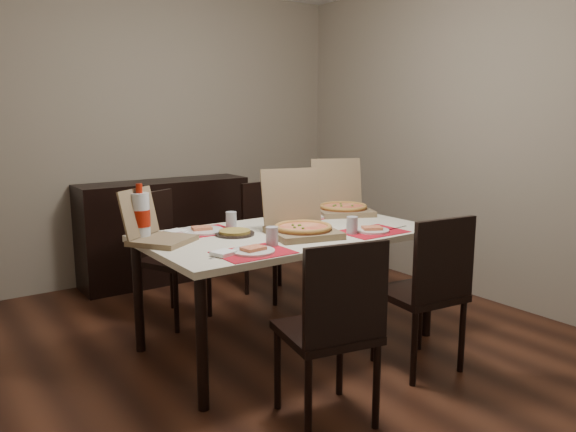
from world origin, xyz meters
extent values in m
cube|color=#462315|center=(0.00, 0.00, -0.01)|extent=(3.80, 4.00, 0.02)
cube|color=gray|center=(0.00, 2.01, 1.30)|extent=(3.80, 0.02, 2.60)
cube|color=gray|center=(1.91, 0.00, 1.30)|extent=(0.02, 4.00, 2.60)
cube|color=black|center=(0.00, 1.78, 0.45)|extent=(1.50, 0.40, 0.90)
cube|color=beige|center=(0.08, -0.02, 0.73)|extent=(1.80, 1.00, 0.04)
cylinder|color=black|center=(-0.76, -0.46, 0.35)|extent=(0.06, 0.06, 0.71)
cylinder|color=black|center=(0.92, -0.46, 0.35)|extent=(0.06, 0.06, 0.71)
cylinder|color=black|center=(-0.76, 0.42, 0.35)|extent=(0.06, 0.06, 0.71)
cylinder|color=black|center=(0.92, 0.42, 0.35)|extent=(0.06, 0.06, 0.71)
cube|color=black|center=(-0.31, -0.88, 0.45)|extent=(0.50, 0.50, 0.04)
cube|color=black|center=(-0.35, -1.07, 0.70)|extent=(0.42, 0.11, 0.46)
cylinder|color=black|center=(-0.52, -1.02, 0.21)|extent=(0.04, 0.04, 0.43)
cylinder|color=black|center=(-0.17, -1.09, 0.21)|extent=(0.04, 0.04, 0.43)
cylinder|color=black|center=(-0.45, -0.67, 0.21)|extent=(0.04, 0.04, 0.43)
cylinder|color=black|center=(-0.10, -0.74, 0.21)|extent=(0.04, 0.04, 0.43)
cube|color=black|center=(0.50, -0.74, 0.45)|extent=(0.47, 0.47, 0.04)
cube|color=black|center=(0.48, -0.93, 0.70)|extent=(0.42, 0.08, 0.46)
cylinder|color=black|center=(0.30, -0.90, 0.21)|extent=(0.04, 0.04, 0.43)
cylinder|color=black|center=(0.66, -0.94, 0.21)|extent=(0.04, 0.04, 0.43)
cylinder|color=black|center=(0.34, -0.54, 0.21)|extent=(0.04, 0.04, 0.43)
cylinder|color=black|center=(0.70, -0.59, 0.21)|extent=(0.04, 0.04, 0.43)
cube|color=black|center=(-0.36, 0.80, 0.45)|extent=(0.56, 0.56, 0.04)
cube|color=black|center=(-0.44, 0.97, 0.70)|extent=(0.40, 0.20, 0.46)
cylinder|color=black|center=(-0.27, 1.04, 0.21)|extent=(0.04, 0.04, 0.43)
cylinder|color=black|center=(-0.60, 0.89, 0.21)|extent=(0.04, 0.04, 0.43)
cylinder|color=black|center=(-0.12, 0.71, 0.21)|extent=(0.04, 0.04, 0.43)
cylinder|color=black|center=(-0.45, 0.56, 0.21)|extent=(0.04, 0.04, 0.43)
cube|color=black|center=(0.57, 0.83, 0.45)|extent=(0.47, 0.47, 0.04)
cube|color=black|center=(0.55, 1.02, 0.70)|extent=(0.42, 0.08, 0.46)
cylinder|color=black|center=(0.73, 1.03, 0.21)|extent=(0.04, 0.04, 0.43)
cylinder|color=black|center=(0.37, 0.99, 0.21)|extent=(0.04, 0.04, 0.43)
cylinder|color=black|center=(0.77, 0.67, 0.21)|extent=(0.04, 0.04, 0.43)
cylinder|color=black|center=(0.41, 0.63, 0.21)|extent=(0.04, 0.04, 0.43)
cube|color=red|center=(-0.39, -0.36, 0.75)|extent=(0.40, 0.30, 0.00)
cylinder|color=white|center=(-0.39, -0.36, 0.76)|extent=(0.23, 0.23, 0.01)
cube|color=#F4C77A|center=(-0.39, -0.36, 0.78)|extent=(0.13, 0.10, 0.02)
cylinder|color=#B0B3BC|center=(-0.22, -0.29, 0.81)|extent=(0.07, 0.07, 0.11)
cube|color=#B2B2B7|center=(-0.55, -0.33, 0.75)|extent=(0.20, 0.04, 0.00)
cube|color=white|center=(-0.55, -0.32, 0.76)|extent=(0.13, 0.13, 0.02)
cube|color=red|center=(0.50, -0.34, 0.75)|extent=(0.40, 0.30, 0.00)
cylinder|color=white|center=(0.50, -0.34, 0.76)|extent=(0.22, 0.22, 0.01)
cube|color=#F4C77A|center=(0.50, -0.34, 0.78)|extent=(0.15, 0.14, 0.02)
cylinder|color=#B0B3BC|center=(0.36, -0.31, 0.81)|extent=(0.07, 0.07, 0.11)
cube|color=#B2B2B7|center=(0.71, -0.36, 0.75)|extent=(0.20, 0.04, 0.00)
cube|color=red|center=(-0.38, 0.28, 0.75)|extent=(0.40, 0.30, 0.00)
cylinder|color=white|center=(-0.38, 0.28, 0.76)|extent=(0.28, 0.28, 0.01)
cube|color=#F4C77A|center=(-0.38, 0.28, 0.78)|extent=(0.14, 0.12, 0.02)
cylinder|color=#B0B3BC|center=(-0.17, 0.27, 0.81)|extent=(0.07, 0.07, 0.11)
cube|color=#B2B2B7|center=(-0.54, 0.32, 0.75)|extent=(0.20, 0.04, 0.00)
cube|color=white|center=(-0.54, 0.32, 0.76)|extent=(0.13, 0.13, 0.02)
cube|color=red|center=(0.54, 0.31, 0.75)|extent=(0.40, 0.30, 0.00)
cylinder|color=white|center=(0.54, 0.31, 0.76)|extent=(0.28, 0.28, 0.01)
cube|color=#F4C77A|center=(0.54, 0.31, 0.78)|extent=(0.15, 0.15, 0.02)
cylinder|color=#B0B3BC|center=(0.34, 0.27, 0.81)|extent=(0.07, 0.07, 0.11)
cube|color=#B2B2B7|center=(0.70, 0.29, 0.75)|extent=(0.20, 0.04, 0.00)
cube|color=white|center=(0.16, -0.05, 0.76)|extent=(0.16, 0.16, 0.02)
cube|color=brown|center=(0.08, -0.18, 0.77)|extent=(0.47, 0.47, 0.04)
cube|color=brown|center=(0.12, 0.01, 0.97)|extent=(0.40, 0.17, 0.35)
cylinder|color=#F4C77A|center=(0.08, -0.18, 0.80)|extent=(0.40, 0.40, 0.02)
cube|color=brown|center=(0.78, 0.26, 0.77)|extent=(0.52, 0.52, 0.04)
cube|color=brown|center=(0.86, 0.44, 0.97)|extent=(0.39, 0.24, 0.35)
cylinder|color=#F4C77A|center=(0.78, 0.26, 0.80)|extent=(0.44, 0.44, 0.02)
cube|color=brown|center=(-0.70, 0.14, 0.77)|extent=(0.43, 0.43, 0.03)
cube|color=brown|center=(-0.79, 0.27, 0.92)|extent=(0.29, 0.23, 0.28)
cylinder|color=black|center=(-0.25, 0.09, 0.76)|extent=(0.25, 0.25, 0.01)
cylinder|color=#AF9743|center=(-0.25, 0.09, 0.77)|extent=(0.19, 0.19, 0.02)
imported|color=white|center=(0.25, 0.14, 0.76)|extent=(0.12, 0.12, 0.03)
cylinder|color=silver|center=(-0.78, 0.27, 0.89)|extent=(0.11, 0.11, 0.28)
cylinder|color=#9A1707|center=(-0.78, 0.27, 0.89)|extent=(0.11, 0.11, 0.10)
cylinder|color=#9A1707|center=(-0.78, 0.27, 1.06)|extent=(0.04, 0.04, 0.05)
camera|label=1|loc=(-1.94, -2.87, 1.50)|focal=35.00mm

